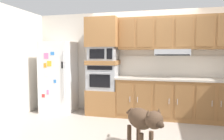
# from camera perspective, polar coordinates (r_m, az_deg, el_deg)

# --- Properties ---
(ground_plane) EXTENTS (9.60, 9.60, 0.00)m
(ground_plane) POSITION_cam_1_polar(r_m,az_deg,el_deg) (4.21, 6.93, -15.70)
(ground_plane) COLOR #9E9389
(back_kitchen_wall) EXTENTS (6.20, 0.12, 2.50)m
(back_kitchen_wall) POSITION_cam_1_polar(r_m,az_deg,el_deg) (5.06, 8.53, 2.15)
(back_kitchen_wall) COLOR beige
(back_kitchen_wall) RESTS_ON ground
(side_panel_left) EXTENTS (0.12, 7.10, 2.50)m
(side_panel_left) POSITION_cam_1_polar(r_m,az_deg,el_deg) (5.10, -25.97, 1.78)
(side_panel_left) COLOR beige
(side_panel_left) RESTS_ON ground
(refrigerator) EXTENTS (0.76, 0.73, 1.76)m
(refrigerator) POSITION_cam_1_polar(r_m,az_deg,el_deg) (5.28, -14.87, -1.89)
(refrigerator) COLOR white
(refrigerator) RESTS_ON ground
(oven_base_cabinet) EXTENTS (0.74, 0.62, 0.60)m
(oven_base_cabinet) POSITION_cam_1_polar(r_m,az_deg,el_deg) (5.00, -2.49, -8.83)
(oven_base_cabinet) COLOR #996638
(oven_base_cabinet) RESTS_ON ground
(built_in_oven) EXTENTS (0.70, 0.62, 0.60)m
(built_in_oven) POSITION_cam_1_polar(r_m,az_deg,el_deg) (4.90, -2.52, -1.98)
(built_in_oven) COLOR #A8AAAF
(built_in_oven) RESTS_ON oven_base_cabinet
(appliance_mid_shelf) EXTENTS (0.74, 0.62, 0.10)m
(appliance_mid_shelf) POSITION_cam_1_polar(r_m,az_deg,el_deg) (4.87, -2.52, 2.11)
(appliance_mid_shelf) COLOR #996638
(appliance_mid_shelf) RESTS_ON built_in_oven
(microwave) EXTENTS (0.64, 0.54, 0.32)m
(microwave) POSITION_cam_1_polar(r_m,az_deg,el_deg) (4.87, -2.54, 4.58)
(microwave) COLOR #A8AAAF
(microwave) RESTS_ON appliance_mid_shelf
(appliance_upper_cabinet) EXTENTS (0.74, 0.62, 0.68)m
(appliance_upper_cabinet) POSITION_cam_1_polar(r_m,az_deg,el_deg) (4.90, -2.55, 10.44)
(appliance_upper_cabinet) COLOR #996638
(appliance_upper_cabinet) RESTS_ON microwave
(lower_cabinet_run) EXTENTS (2.93, 0.63, 0.88)m
(lower_cabinet_run) POSITION_cam_1_polar(r_m,az_deg,el_deg) (4.80, 19.24, -7.91)
(lower_cabinet_run) COLOR #996638
(lower_cabinet_run) RESTS_ON ground
(countertop_slab) EXTENTS (2.97, 0.64, 0.04)m
(countertop_slab) POSITION_cam_1_polar(r_m,az_deg,el_deg) (4.73, 19.37, -2.45)
(countertop_slab) COLOR #BCB2A3
(countertop_slab) RESTS_ON lower_cabinet_run
(backsplash_panel) EXTENTS (2.97, 0.02, 0.50)m
(backsplash_panel) POSITION_cam_1_polar(r_m,az_deg,el_deg) (5.00, 19.12, 1.01)
(backsplash_panel) COLOR silver
(backsplash_panel) RESTS_ON countertop_slab
(upper_cabinet_with_hood) EXTENTS (2.93, 0.48, 0.88)m
(upper_cabinet_with_hood) POSITION_cam_1_polar(r_m,az_deg,el_deg) (4.84, 19.34, 9.58)
(upper_cabinet_with_hood) COLOR #996638
(upper_cabinet_with_hood) RESTS_ON backsplash_panel
(dog) EXTENTS (0.64, 0.81, 0.71)m
(dog) POSITION_cam_1_polar(r_m,az_deg,el_deg) (3.08, 8.77, -13.95)
(dog) COLOR #473323
(dog) RESTS_ON ground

